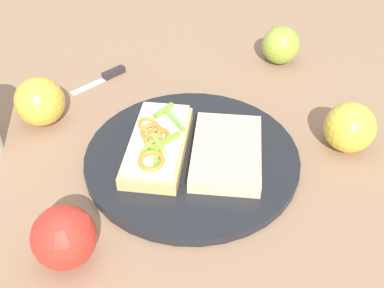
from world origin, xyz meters
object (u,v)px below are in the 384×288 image
Objects in this scene: sandwich at (157,143)px; bread_slice_side at (227,152)px; apple_2 at (40,102)px; apple_3 at (64,237)px; knife at (106,77)px; apple_0 at (350,127)px; plate at (192,157)px; apple_1 at (281,45)px.

sandwich is 1.19× the size of bread_slice_side.
apple_2 reaches higher than apple_3.
apple_2 is at bearing 14.02° from knife.
apple_2 is at bearing -168.60° from apple_0.
apple_2 reaches higher than sandwich.
knife is at bearing 144.51° from plate.
sandwich is 1.75× the size of knife.
plate is at bearing -88.66° from sandwich.
bread_slice_side is 2.03× the size of apple_0.
bread_slice_side is 1.96× the size of apple_2.
apple_2 reaches higher than apple_1.
apple_3 is at bearing -105.84° from apple_1.
apple_2 is at bearing 177.56° from plate.
apple_2 is 1.04× the size of apple_3.
bread_slice_side is (0.05, 0.01, 0.02)m from plate.
sandwich is at bearing 89.23° from bread_slice_side.
plate is at bearing 82.68° from knife.
knife is at bearing -150.37° from apple_1.
bread_slice_side is at bearing -149.42° from apple_0.
apple_0 is at bearing 46.94° from apple_3.
bread_slice_side is 0.31m from apple_2.
plate is 3.99× the size of apple_2.
knife is at bearing 33.96° from sandwich.
apple_2 is at bearing 72.37° from sandwich.
apple_2 is at bearing 76.83° from bread_slice_side.
apple_1 reaches higher than bread_slice_side.
apple_0 is 1.00× the size of apple_3.
apple_3 is at bearing 48.63° from knife.
plate is 4.40× the size of apple_1.
apple_0 is (0.21, 0.11, 0.03)m from plate.
sandwich is 2.33× the size of apple_2.
apple_3 is at bearing -133.06° from apple_0.
plate is 2.98× the size of knife.
apple_0 reaches higher than bread_slice_side.
sandwich is 2.42× the size of apple_3.
sandwich is 0.10m from bread_slice_side.
plate is at bearing -153.41° from apple_0.
plate is 0.05m from bread_slice_side.
apple_0 is 0.26m from apple_1.
bread_slice_side is 0.26m from apple_3.
plate is 0.33m from apple_1.
apple_2 is (-0.26, 0.01, 0.03)m from plate.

